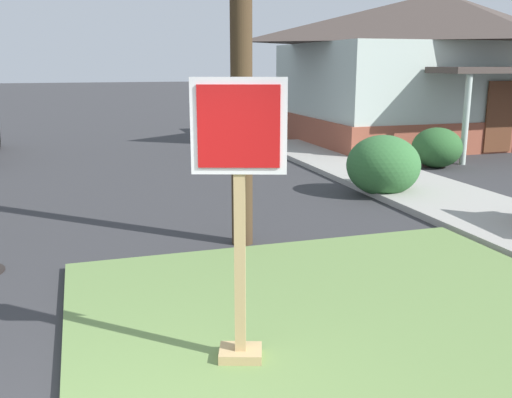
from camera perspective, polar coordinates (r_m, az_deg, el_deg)
grass_corner_patch at (r=5.58m, az=11.22°, el=-13.17°), size 5.50×5.50×0.08m
sidewalk_strip at (r=11.02m, az=18.80°, el=-0.15°), size 2.20×17.07×0.12m
stop_sign at (r=4.55m, az=-1.66°, el=-2.92°), size 0.71×0.38×2.34m
corner_house at (r=20.06m, az=17.72°, el=12.62°), size 9.66×7.89×4.76m
shrub_near_porch at (r=14.78m, az=17.74°, el=4.96°), size 1.23×1.23×0.99m
shrub_by_curb at (r=11.31m, az=12.68°, el=3.32°), size 1.43×1.43×1.18m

